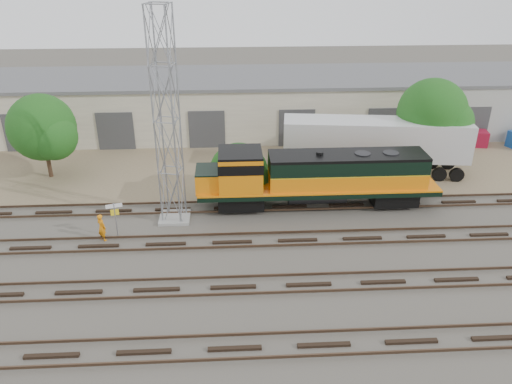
{
  "coord_description": "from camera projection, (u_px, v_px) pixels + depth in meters",
  "views": [
    {
      "loc": [
        -3.99,
        -24.42,
        16.0
      ],
      "look_at": [
        -2.41,
        4.0,
        2.2
      ],
      "focal_mm": 35.0,
      "sensor_mm": 36.0,
      "label": 1
    }
  ],
  "objects": [
    {
      "name": "tree_west",
      "position": [
        45.0,
        130.0,
        37.29
      ],
      "size": [
        5.28,
        5.03,
        6.58
      ],
      "color": "#382619",
      "rests_on": "ground"
    },
    {
      "name": "locomotive",
      "position": [
        314.0,
        177.0,
        33.61
      ],
      "size": [
        16.35,
        2.87,
        3.93
      ],
      "color": "black",
      "rests_on": "tracks"
    },
    {
      "name": "tracks",
      "position": [
        309.0,
        284.0,
        26.39
      ],
      "size": [
        80.0,
        20.4,
        0.28
      ],
      "color": "black",
      "rests_on": "ground"
    },
    {
      "name": "dumpster_red",
      "position": [
        478.0,
        138.0,
        45.08
      ],
      "size": [
        1.7,
        1.62,
        1.4
      ],
      "primitive_type": "cube",
      "rotation": [
        0.0,
        0.0,
        -0.16
      ],
      "color": "maroon",
      "rests_on": "ground"
    },
    {
      "name": "tree_east",
      "position": [
        436.0,
        116.0,
        38.76
      ],
      "size": [
        5.67,
        5.4,
        7.29
      ],
      "color": "#382619",
      "rests_on": "ground"
    },
    {
      "name": "warehouse",
      "position": [
        270.0,
        103.0,
        48.61
      ],
      "size": [
        58.4,
        10.4,
        5.3
      ],
      "color": "beige",
      "rests_on": "ground"
    },
    {
      "name": "sign_post",
      "position": [
        115.0,
        214.0,
        30.09
      ],
      "size": [
        0.96,
        0.3,
        2.39
      ],
      "color": "gray",
      "rests_on": "ground"
    },
    {
      "name": "tree_mid",
      "position": [
        242.0,
        174.0,
        35.25
      ],
      "size": [
        4.41,
        4.2,
        4.2
      ],
      "color": "#382619",
      "rests_on": "ground"
    },
    {
      "name": "dirt_strip",
      "position": [
        277.0,
        158.0,
        42.6
      ],
      "size": [
        80.0,
        16.0,
        0.02
      ],
      "primitive_type": "cube",
      "color": "#726047",
      "rests_on": "ground"
    },
    {
      "name": "semi_trailer",
      "position": [
        380.0,
        141.0,
        38.61
      ],
      "size": [
        14.41,
        4.53,
        4.36
      ],
      "rotation": [
        0.0,
        0.0,
        -0.12
      ],
      "color": "beige",
      "rests_on": "ground"
    },
    {
      "name": "worker",
      "position": [
        102.0,
        227.0,
        30.23
      ],
      "size": [
        0.76,
        0.73,
        1.76
      ],
      "primitive_type": "imported",
      "rotation": [
        0.0,
        0.0,
        2.45
      ],
      "color": "orange",
      "rests_on": "ground"
    },
    {
      "name": "ground",
      "position": [
        301.0,
        255.0,
        29.12
      ],
      "size": [
        140.0,
        140.0,
        0.0
      ],
      "primitive_type": "plane",
      "color": "#47423A",
      "rests_on": "ground"
    },
    {
      "name": "signal_tower",
      "position": [
        167.0,
        124.0,
        30.15
      ],
      "size": [
        1.99,
        1.99,
        13.44
      ],
      "rotation": [
        0.0,
        0.0,
        -0.24
      ],
      "color": "gray",
      "rests_on": "ground"
    }
  ]
}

